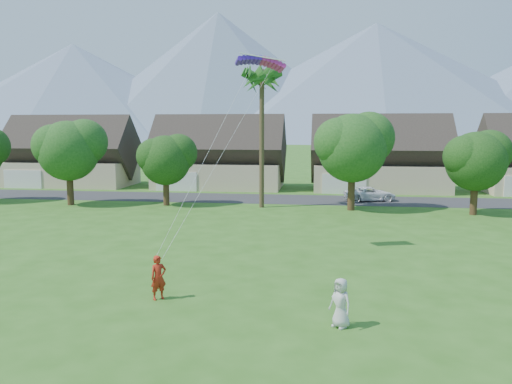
% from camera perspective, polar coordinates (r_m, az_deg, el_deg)
% --- Properties ---
extents(ground, '(500.00, 500.00, 0.00)m').
position_cam_1_polar(ground, '(18.03, -4.47, -16.21)').
color(ground, '#2D6019').
rests_on(ground, ground).
extents(street, '(90.00, 7.00, 0.01)m').
position_cam_1_polar(street, '(50.78, 3.66, -0.83)').
color(street, '#2D2D30').
rests_on(street, ground).
extents(kite_flyer, '(0.82, 0.79, 1.89)m').
position_cam_1_polar(kite_flyer, '(21.68, -11.09, -9.57)').
color(kite_flyer, '#A92313').
rests_on(kite_flyer, ground).
extents(watcher, '(1.05, 1.02, 1.82)m').
position_cam_1_polar(watcher, '(18.72, 9.63, -12.38)').
color(watcher, beige).
rests_on(watcher, ground).
extents(parked_car, '(5.47, 3.57, 1.40)m').
position_cam_1_polar(parked_car, '(50.77, 12.90, -0.21)').
color(parked_car, white).
rests_on(parked_car, ground).
extents(mountain_ridge, '(540.00, 240.00, 70.00)m').
position_cam_1_polar(mountain_ridge, '(277.09, 9.35, 11.76)').
color(mountain_ridge, slate).
rests_on(mountain_ridge, ground).
extents(houses_row, '(72.75, 8.19, 8.86)m').
position_cam_1_polar(houses_row, '(59.34, 4.79, 3.68)').
color(houses_row, beige).
rests_on(houses_row, ground).
extents(tree_row, '(62.27, 6.67, 8.45)m').
position_cam_1_polar(tree_row, '(44.37, 1.67, 4.35)').
color(tree_row, '#47301C').
rests_on(tree_row, ground).
extents(fan_palm, '(3.00, 3.00, 13.80)m').
position_cam_1_polar(fan_palm, '(45.22, 0.67, 13.17)').
color(fan_palm, '#4C3D26').
rests_on(fan_palm, ground).
extents(parafoil_kite, '(2.93, 1.36, 0.50)m').
position_cam_1_polar(parafoil_kite, '(28.71, 0.55, 14.79)').
color(parafoil_kite, '#4418B6').
rests_on(parafoil_kite, ground).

